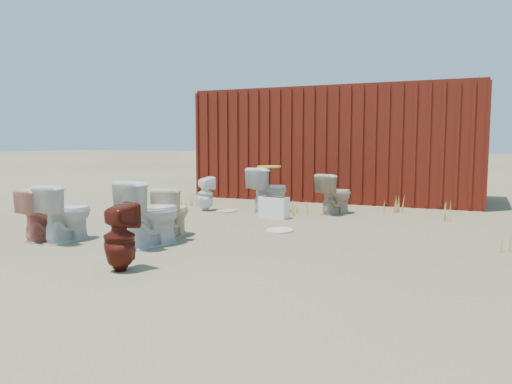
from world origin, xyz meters
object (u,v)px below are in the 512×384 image
at_px(toilet_front_maroon, 120,237).
at_px(toilet_back_a, 205,194).
at_px(toilet_front_c, 151,213).
at_px(toilet_back_beige_right, 335,194).
at_px(toilet_back_yellowlid, 269,190).
at_px(loose_tank, 274,207).
at_px(shipping_container, 340,144).
at_px(toilet_front_pink, 47,214).
at_px(toilet_front_a, 66,213).
at_px(toilet_back_beige_left, 173,212).

relative_size(toilet_front_maroon, toilet_back_a, 1.07).
xyz_separation_m(toilet_front_c, toilet_back_beige_right, (1.33, 3.53, -0.05)).
distance_m(toilet_front_c, toilet_back_yellowlid, 3.27).
bearing_deg(loose_tank, toilet_front_c, -91.44).
distance_m(shipping_container, toilet_front_pink, 6.77).
bearing_deg(loose_tank, toilet_front_maroon, -81.62).
height_order(shipping_container, toilet_back_beige_right, shipping_container).
distance_m(toilet_front_c, toilet_back_a, 3.10).
height_order(toilet_front_c, toilet_back_a, toilet_front_c).
relative_size(shipping_container, toilet_back_yellowlid, 7.44).
bearing_deg(toilet_front_a, toilet_back_yellowlid, -110.34).
bearing_deg(toilet_front_c, toilet_front_maroon, 124.59).
height_order(toilet_back_yellowlid, loose_tank, toilet_back_yellowlid).
bearing_deg(toilet_back_beige_left, toilet_front_maroon, 93.62).
xyz_separation_m(toilet_back_beige_left, toilet_back_beige_right, (1.40, 2.96, 0.02)).
relative_size(shipping_container, toilet_front_maroon, 8.93).
height_order(toilet_front_a, toilet_front_maroon, toilet_front_a).
xyz_separation_m(shipping_container, loose_tank, (-0.21, -3.43, -1.02)).
bearing_deg(loose_tank, toilet_back_beige_right, 56.15).
relative_size(shipping_container, loose_tank, 12.00).
relative_size(toilet_front_maroon, toilet_back_yellowlid, 0.83).
bearing_deg(toilet_front_c, loose_tank, -88.00).
bearing_deg(loose_tank, toilet_back_a, 179.09).
xyz_separation_m(toilet_front_a, toilet_back_beige_left, (1.07, 0.80, -0.03)).
height_order(toilet_front_pink, toilet_back_yellowlid, toilet_back_yellowlid).
relative_size(toilet_back_beige_left, toilet_back_beige_right, 0.94).
bearing_deg(toilet_back_a, toilet_back_beige_left, 131.87).
xyz_separation_m(shipping_container, toilet_back_beige_right, (0.61, -2.57, -0.85)).
bearing_deg(toilet_front_maroon, loose_tank, -77.51).
height_order(toilet_front_maroon, loose_tank, toilet_front_maroon).
relative_size(toilet_front_a, toilet_front_c, 0.90).
bearing_deg(toilet_back_yellowlid, toilet_front_c, 107.21).
bearing_deg(loose_tank, toilet_back_beige_left, -96.24).
bearing_deg(toilet_back_beige_right, toilet_front_c, 93.12).
distance_m(toilet_front_c, loose_tank, 2.74).
distance_m(toilet_back_beige_left, toilet_back_yellowlid, 2.70).
distance_m(toilet_back_a, loose_tank, 1.50).
bearing_deg(loose_tank, toilet_back_yellowlid, 129.14).
distance_m(toilet_front_pink, toilet_back_yellowlid, 3.88).
height_order(shipping_container, toilet_back_a, shipping_container).
bearing_deg(toilet_front_maroon, shipping_container, -78.59).
relative_size(toilet_front_c, toilet_back_a, 1.30).
bearing_deg(toilet_front_pink, toilet_back_yellowlid, -105.40).
bearing_deg(shipping_container, toilet_back_beige_left, -98.22).
bearing_deg(toilet_front_pink, loose_tank, -114.35).
height_order(toilet_front_maroon, toilet_back_a, toilet_front_maroon).
height_order(toilet_front_c, toilet_back_beige_right, toilet_front_c).
relative_size(toilet_back_beige_right, toilet_back_yellowlid, 0.88).
bearing_deg(toilet_back_beige_right, toilet_back_a, 38.22).
xyz_separation_m(toilet_back_a, toilet_back_yellowlid, (1.13, 0.32, 0.09)).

